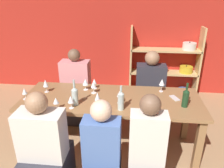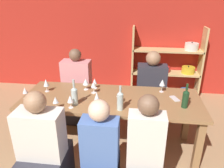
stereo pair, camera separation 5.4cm
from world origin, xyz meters
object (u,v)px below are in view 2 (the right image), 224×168
(shelf_unit, at_px, (168,70))
(person_near_a, at_px, (44,160))
(wine_glass_white_a, at_px, (70,99))
(person_far_a, at_px, (150,97))
(wine_bottle_amber, at_px, (120,100))
(wine_glass_red_f, at_px, (162,83))
(wine_glass_empty_a, at_px, (95,82))
(wine_glass_empty_b, at_px, (46,83))
(person_near_b, at_px, (144,163))
(wine_glass_red_b, at_px, (86,82))
(wine_bottle_green, at_px, (186,98))
(wine_glass_red_a, at_px, (94,85))
(wine_glass_white_b, at_px, (56,100))
(dining_table, at_px, (111,105))
(person_far_b, at_px, (78,94))
(wine_bottle_dark, at_px, (75,95))
(person_near_c, at_px, (100,162))
(wine_glass_red_e, at_px, (97,97))
(wine_glass_red_c, at_px, (119,94))
(wine_glass_red_d, at_px, (25,91))
(cell_phone, at_px, (175,99))

(shelf_unit, height_order, person_near_a, shelf_unit)
(wine_glass_white_a, relative_size, person_far_a, 0.13)
(wine_bottle_amber, bearing_deg, wine_glass_red_f, 46.68)
(wine_glass_empty_a, bearing_deg, wine_glass_empty_b, -163.69)
(person_far_a, bearing_deg, person_near_b, 85.68)
(wine_bottle_amber, distance_m, person_far_a, 1.25)
(shelf_unit, bearing_deg, wine_glass_red_b, -128.84)
(wine_glass_empty_b, bearing_deg, wine_bottle_amber, -19.50)
(wine_bottle_green, bearing_deg, wine_glass_red_a, 167.53)
(wine_glass_white_b, distance_m, person_far_a, 1.68)
(person_near_a, bearing_deg, person_near_b, 3.43)
(wine_bottle_green, height_order, person_near_a, person_near_a)
(shelf_unit, bearing_deg, wine_glass_red_a, -124.50)
(dining_table, bearing_deg, wine_glass_white_a, -144.80)
(wine_glass_red_f, bearing_deg, dining_table, -157.65)
(wine_glass_white_b, relative_size, person_far_b, 0.12)
(wine_glass_white_a, height_order, person_near_a, person_near_a)
(dining_table, relative_size, wine_bottle_dark, 7.08)
(wine_bottle_green, bearing_deg, person_near_b, -126.52)
(wine_glass_white_a, distance_m, wine_glass_red_a, 0.46)
(person_far_b, height_order, person_near_c, person_far_b)
(dining_table, relative_size, person_near_a, 1.87)
(wine_bottle_green, distance_m, wine_glass_red_e, 1.02)
(wine_glass_red_b, xyz_separation_m, wine_glass_red_e, (0.24, -0.46, 0.02))
(wine_glass_red_c, bearing_deg, wine_glass_empty_b, 167.96)
(wine_glass_white_a, height_order, wine_glass_red_b, wine_glass_red_b)
(wine_glass_empty_b, bearing_deg, wine_glass_red_d, -128.49)
(wine_bottle_dark, height_order, wine_glass_white_b, wine_bottle_dark)
(wine_glass_red_e, height_order, person_far_a, person_far_a)
(cell_phone, bearing_deg, wine_glass_red_b, 173.25)
(wine_glass_red_f, distance_m, person_near_b, 1.12)
(person_near_b, bearing_deg, dining_table, 120.11)
(person_near_a, bearing_deg, wine_bottle_dark, 72.32)
(wine_bottle_green, relative_size, wine_glass_white_a, 1.89)
(wine_bottle_amber, relative_size, wine_glass_red_e, 1.55)
(wine_glass_red_e, relative_size, person_near_b, 0.16)
(wine_glass_red_d, bearing_deg, wine_glass_white_b, -23.49)
(wine_glass_red_e, distance_m, person_near_b, 0.87)
(wine_glass_white_b, bearing_deg, dining_table, 30.29)
(wine_glass_empty_a, distance_m, person_near_b, 1.29)
(wine_glass_red_b, bearing_deg, person_far_b, 118.48)
(wine_glass_red_c, bearing_deg, dining_table, 132.60)
(wine_bottle_dark, distance_m, wine_glass_red_c, 0.53)
(wine_bottle_dark, bearing_deg, person_near_b, -31.97)
(person_far_b, bearing_deg, person_near_c, 113.52)
(wine_glass_red_f, distance_m, person_near_c, 1.30)
(shelf_unit, xyz_separation_m, wine_glass_white_b, (-1.51, -2.17, 0.33))
(dining_table, distance_m, wine_glass_white_a, 0.57)
(cell_phone, height_order, person_far_b, person_far_b)
(dining_table, xyz_separation_m, wine_bottle_green, (0.88, -0.13, 0.21))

